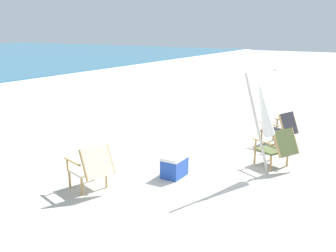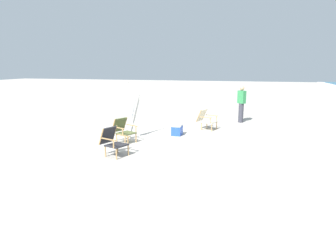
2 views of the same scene
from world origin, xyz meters
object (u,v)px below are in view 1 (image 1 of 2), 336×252
Objects in this scene: beach_chair_front_right at (278,147)px; beach_chair_back_left at (281,128)px; cooler_box at (174,166)px; umbrella_furled_white at (263,108)px; beach_chair_mid_center at (92,166)px.

beach_chair_back_left is at bearing 12.61° from beach_chair_front_right.
beach_chair_back_left is 1.75× the size of cooler_box.
beach_chair_front_right is at bearing -11.94° from umbrella_furled_white.
cooler_box is (-1.46, 1.50, -0.23)m from beach_chair_front_right.
umbrella_furled_white is at bearing -174.94° from beach_chair_back_left.
beach_chair_back_left is at bearing -21.66° from cooler_box.
beach_chair_front_right is 1.11m from umbrella_furled_white.
cooler_box is (1.26, -0.87, -0.23)m from beach_chair_mid_center.
beach_chair_mid_center is 4.67m from beach_chair_back_left.
beach_chair_mid_center is 1.75× the size of cooler_box.
beach_chair_mid_center is at bearing 145.32° from cooler_box.
beach_chair_front_right is at bearing -45.88° from cooler_box.
cooler_box is at bearing 120.03° from umbrella_furled_white.
umbrella_furled_white reaches higher than beach_chair_mid_center.
beach_chair_front_right is 3.61m from beach_chair_mid_center.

